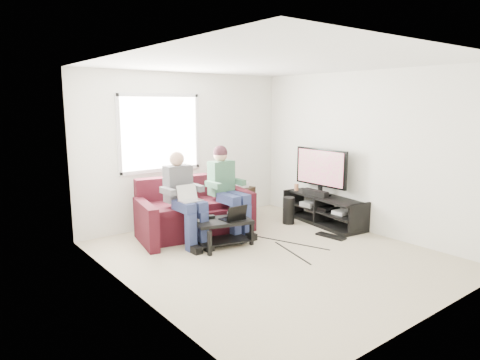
% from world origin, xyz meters
% --- Properties ---
extents(floor, '(4.50, 4.50, 0.00)m').
position_xyz_m(floor, '(0.00, 0.00, 0.00)').
color(floor, beige).
rests_on(floor, ground).
extents(ceiling, '(4.50, 4.50, 0.00)m').
position_xyz_m(ceiling, '(0.00, 0.00, 2.60)').
color(ceiling, white).
rests_on(ceiling, wall_back).
extents(wall_back, '(4.50, 0.00, 4.50)m').
position_xyz_m(wall_back, '(0.00, 2.25, 1.30)').
color(wall_back, white).
rests_on(wall_back, floor).
extents(wall_front, '(4.50, 0.00, 4.50)m').
position_xyz_m(wall_front, '(0.00, -2.25, 1.30)').
color(wall_front, white).
rests_on(wall_front, floor).
extents(wall_left, '(0.00, 4.50, 4.50)m').
position_xyz_m(wall_left, '(-2.00, 0.00, 1.30)').
color(wall_left, white).
rests_on(wall_left, floor).
extents(wall_right, '(0.00, 4.50, 4.50)m').
position_xyz_m(wall_right, '(2.00, 0.00, 1.30)').
color(wall_right, white).
rests_on(wall_right, floor).
extents(window, '(1.48, 0.04, 1.28)m').
position_xyz_m(window, '(-0.50, 2.23, 1.60)').
color(window, white).
rests_on(window, wall_back).
extents(sofa, '(2.10, 1.21, 0.90)m').
position_xyz_m(sofa, '(-0.28, 1.55, 0.33)').
color(sofa, '#41101F').
rests_on(sofa, floor).
extents(person_left, '(0.40, 0.71, 1.38)m').
position_xyz_m(person_left, '(-0.68, 1.20, 0.76)').
color(person_left, navy).
rests_on(person_left, sofa).
extents(person_right, '(0.40, 0.71, 1.42)m').
position_xyz_m(person_right, '(0.12, 1.22, 0.82)').
color(person_right, navy).
rests_on(person_right, sofa).
extents(laptop_silver, '(0.33, 0.24, 0.24)m').
position_xyz_m(laptop_silver, '(-0.68, 1.02, 0.75)').
color(laptop_silver, silver).
rests_on(laptop_silver, person_left).
extents(coffee_table, '(0.91, 0.69, 0.41)m').
position_xyz_m(coffee_table, '(-0.30, 0.74, 0.30)').
color(coffee_table, black).
rests_on(coffee_table, floor).
extents(laptop_black, '(0.38, 0.30, 0.24)m').
position_xyz_m(laptop_black, '(-0.18, 0.66, 0.53)').
color(laptop_black, black).
rests_on(laptop_black, coffee_table).
extents(controller_a, '(0.16, 0.12, 0.04)m').
position_xyz_m(controller_a, '(-0.58, 0.86, 0.43)').
color(controller_a, silver).
rests_on(controller_a, coffee_table).
extents(controller_b, '(0.16, 0.13, 0.04)m').
position_xyz_m(controller_b, '(-0.40, 0.92, 0.43)').
color(controller_b, black).
rests_on(controller_b, coffee_table).
extents(controller_c, '(0.15, 0.11, 0.04)m').
position_xyz_m(controller_c, '(-0.00, 0.89, 0.43)').
color(controller_c, gray).
rests_on(controller_c, coffee_table).
extents(tv_stand, '(0.66, 1.59, 0.51)m').
position_xyz_m(tv_stand, '(1.77, 0.60, 0.23)').
color(tv_stand, black).
rests_on(tv_stand, floor).
extents(tv, '(0.12, 1.10, 0.81)m').
position_xyz_m(tv, '(1.77, 0.70, 0.97)').
color(tv, black).
rests_on(tv, tv_stand).
extents(soundbar, '(0.12, 0.50, 0.10)m').
position_xyz_m(soundbar, '(1.65, 0.70, 0.56)').
color(soundbar, black).
rests_on(soundbar, tv_stand).
extents(drink_cup, '(0.08, 0.08, 0.12)m').
position_xyz_m(drink_cup, '(1.72, 1.23, 0.57)').
color(drink_cup, '#B0714C').
rests_on(drink_cup, tv_stand).
extents(console_white, '(0.30, 0.22, 0.06)m').
position_xyz_m(console_white, '(1.77, 0.20, 0.30)').
color(console_white, silver).
rests_on(console_white, tv_stand).
extents(console_grey, '(0.34, 0.26, 0.08)m').
position_xyz_m(console_grey, '(1.77, 0.90, 0.31)').
color(console_grey, gray).
rests_on(console_grey, tv_stand).
extents(console_black, '(0.38, 0.30, 0.07)m').
position_xyz_m(console_black, '(1.77, 0.55, 0.30)').
color(console_black, black).
rests_on(console_black, tv_stand).
extents(subwoofer, '(0.21, 0.21, 0.47)m').
position_xyz_m(subwoofer, '(1.31, 1.01, 0.24)').
color(subwoofer, black).
rests_on(subwoofer, floor).
extents(keyboard_floor, '(0.22, 0.50, 0.03)m').
position_xyz_m(keyboard_floor, '(1.30, 0.04, 0.01)').
color(keyboard_floor, black).
rests_on(keyboard_floor, floor).
extents(end_table, '(0.39, 0.39, 0.68)m').
position_xyz_m(end_table, '(0.86, 1.78, 0.31)').
color(end_table, black).
rests_on(end_table, floor).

